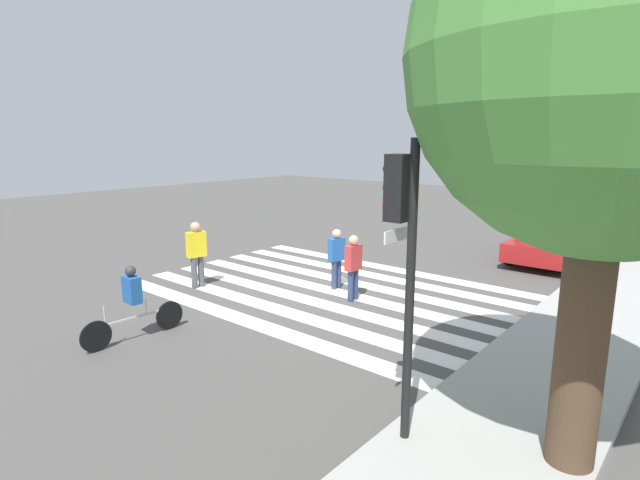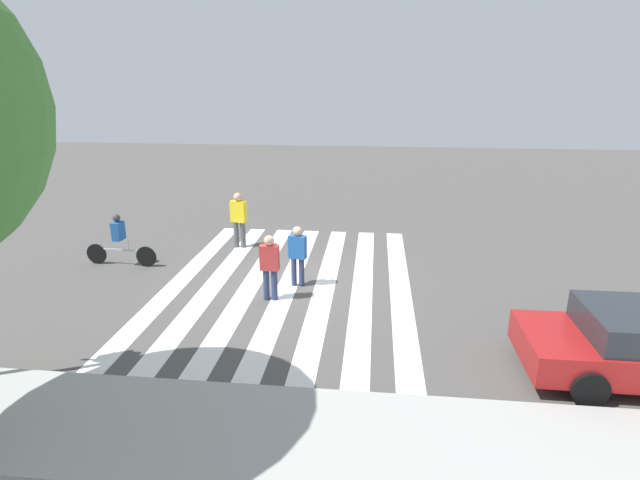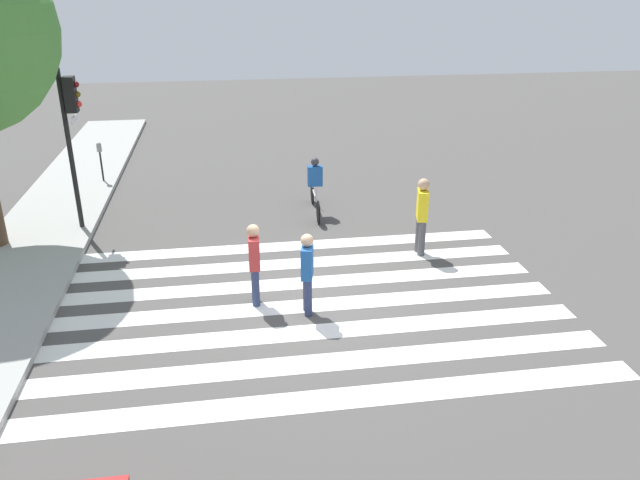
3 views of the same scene
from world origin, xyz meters
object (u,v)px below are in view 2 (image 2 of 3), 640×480
object	(u,v)px
pedestrian_adult_tall_backpack	(297,253)
cyclist_far_lane	(119,238)
pedestrian_adult_blue_shirt	(239,217)
pedestrian_adult_yellow_jacket	(270,264)

from	to	relation	value
pedestrian_adult_tall_backpack	cyclist_far_lane	world-z (taller)	pedestrian_adult_tall_backpack
pedestrian_adult_blue_shirt	cyclist_far_lane	size ratio (longest dim) A/B	0.83
pedestrian_adult_blue_shirt	cyclist_far_lane	bearing A→B (deg)	46.71
pedestrian_adult_tall_backpack	pedestrian_adult_blue_shirt	size ratio (longest dim) A/B	0.90
pedestrian_adult_tall_backpack	pedestrian_adult_blue_shirt	world-z (taller)	pedestrian_adult_blue_shirt
pedestrian_adult_yellow_jacket	pedestrian_adult_tall_backpack	distance (m)	1.12
pedestrian_adult_yellow_jacket	cyclist_far_lane	bearing A→B (deg)	-19.88
pedestrian_adult_yellow_jacket	cyclist_far_lane	world-z (taller)	pedestrian_adult_yellow_jacket
pedestrian_adult_yellow_jacket	pedestrian_adult_blue_shirt	world-z (taller)	pedestrian_adult_blue_shirt
pedestrian_adult_blue_shirt	cyclist_far_lane	distance (m)	3.72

